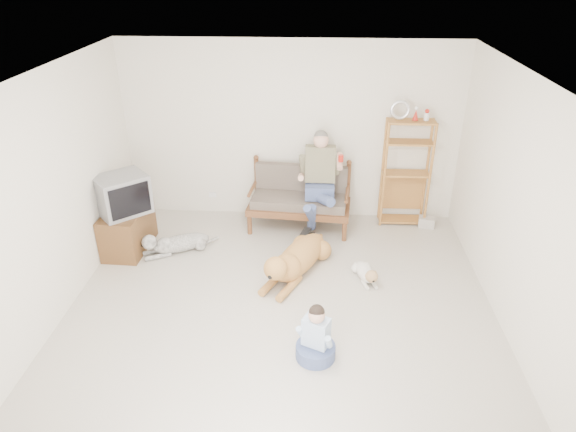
# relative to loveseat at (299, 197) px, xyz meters

# --- Properties ---
(floor) EXTENTS (5.50, 5.50, 0.00)m
(floor) POSITION_rel_loveseat_xyz_m (-0.15, -2.35, -0.49)
(floor) COLOR silver
(floor) RESTS_ON ground
(ceiling) EXTENTS (5.50, 5.50, 0.00)m
(ceiling) POSITION_rel_loveseat_xyz_m (-0.15, -2.35, 2.21)
(ceiling) COLOR white
(ceiling) RESTS_ON ground
(wall_back) EXTENTS (5.00, 0.00, 5.00)m
(wall_back) POSITION_rel_loveseat_xyz_m (-0.15, 0.40, 0.86)
(wall_back) COLOR silver
(wall_back) RESTS_ON ground
(wall_left) EXTENTS (0.00, 5.50, 5.50)m
(wall_left) POSITION_rel_loveseat_xyz_m (-2.65, -2.35, 0.86)
(wall_left) COLOR silver
(wall_left) RESTS_ON ground
(wall_right) EXTENTS (0.00, 5.50, 5.50)m
(wall_right) POSITION_rel_loveseat_xyz_m (2.35, -2.35, 0.86)
(wall_right) COLOR silver
(wall_right) RESTS_ON ground
(loveseat) EXTENTS (1.56, 0.83, 0.95)m
(loveseat) POSITION_rel_loveseat_xyz_m (0.00, 0.00, 0.00)
(loveseat) COLOR brown
(loveseat) RESTS_ON ground
(man) EXTENTS (0.58, 0.83, 1.34)m
(man) POSITION_rel_loveseat_xyz_m (0.27, -0.23, 0.21)
(man) COLOR #455380
(man) RESTS_ON loveseat
(etagere) EXTENTS (0.72, 0.32, 1.91)m
(etagere) POSITION_rel_loveseat_xyz_m (1.57, 0.20, 0.35)
(etagere) COLOR #B87439
(etagere) RESTS_ON ground
(book_stack) EXTENTS (0.27, 0.22, 0.15)m
(book_stack) POSITION_rel_loveseat_xyz_m (1.94, 0.07, -0.41)
(book_stack) COLOR silver
(book_stack) RESTS_ON ground
(tv_stand) EXTENTS (0.54, 0.92, 0.60)m
(tv_stand) POSITION_rel_loveseat_xyz_m (-2.37, -0.81, -0.19)
(tv_stand) COLOR brown
(tv_stand) RESTS_ON ground
(crt_tv) EXTENTS (0.81, 0.81, 0.53)m
(crt_tv) POSITION_rel_loveseat_xyz_m (-2.34, -0.87, 0.38)
(crt_tv) COLOR gray
(crt_tv) RESTS_ON tv_stand
(wall_outlet) EXTENTS (0.12, 0.02, 0.08)m
(wall_outlet) POSITION_rel_loveseat_xyz_m (-1.40, 0.38, -0.19)
(wall_outlet) COLOR white
(wall_outlet) RESTS_ON ground
(golden_retriever) EXTENTS (0.88, 1.59, 0.51)m
(golden_retriever) POSITION_rel_loveseat_xyz_m (-0.00, -1.33, -0.28)
(golden_retriever) COLOR #C88345
(golden_retriever) RESTS_ON ground
(shaggy_dog) EXTENTS (1.02, 0.64, 0.34)m
(shaggy_dog) POSITION_rel_loveseat_xyz_m (-1.71, -0.88, -0.35)
(shaggy_dog) COLOR white
(shaggy_dog) RESTS_ON ground
(terrier) EXTENTS (0.30, 0.65, 0.25)m
(terrier) POSITION_rel_loveseat_xyz_m (0.91, -1.44, -0.38)
(terrier) COLOR white
(terrier) RESTS_ON ground
(child) EXTENTS (0.41, 0.41, 0.65)m
(child) POSITION_rel_loveseat_xyz_m (0.27, -2.86, -0.25)
(child) COLOR #455380
(child) RESTS_ON ground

